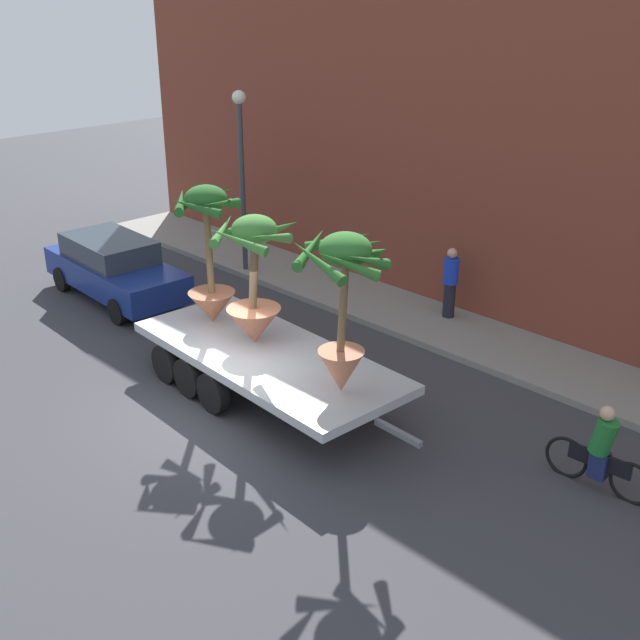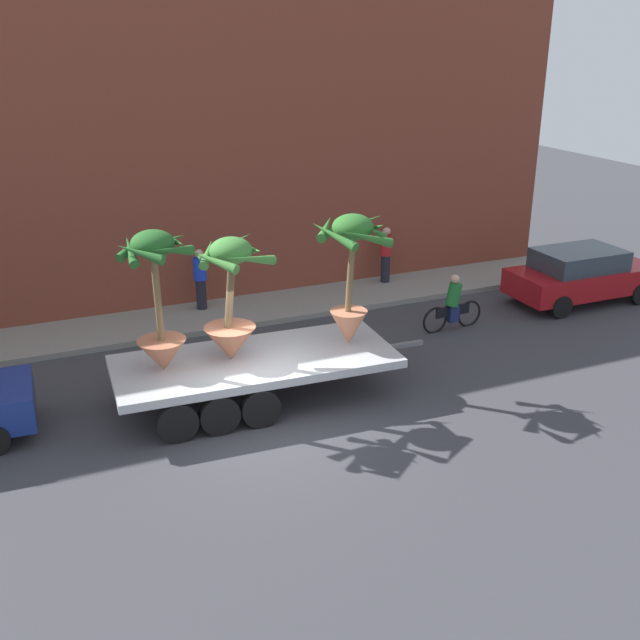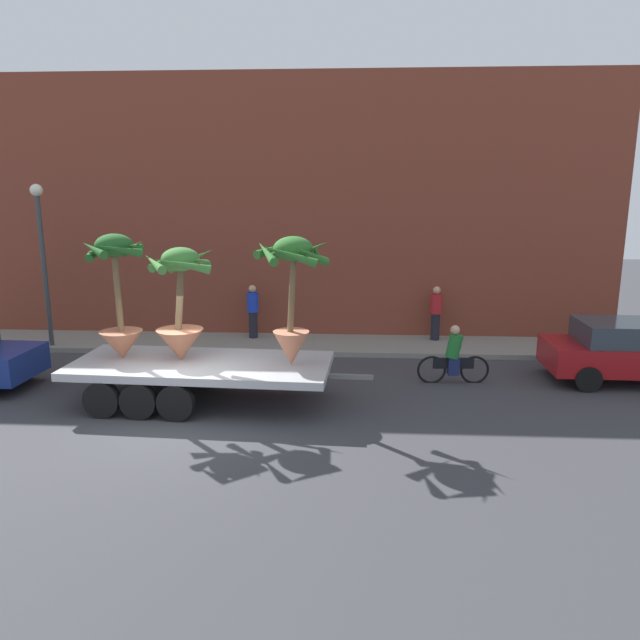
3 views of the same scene
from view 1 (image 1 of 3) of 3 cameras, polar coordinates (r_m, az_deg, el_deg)
The scene contains 11 objects.
ground_plane at distance 15.22m, azimuth -7.24°, elevation -6.70°, with size 60.00×60.00×0.00m, color #38383D.
sidewalk at distance 19.05m, azimuth 7.33°, elevation 0.01°, with size 24.00×2.20×0.15m, color gray.
building_facade at distance 19.19m, azimuth 11.21°, elevation 12.77°, with size 24.00×1.20×8.36m, color brown.
flatbed_trailer at distance 15.53m, azimuth -4.37°, elevation -2.69°, with size 6.95×2.73×0.98m.
potted_palm_rear at distance 16.18m, azimuth -8.01°, elevation 4.58°, with size 1.52×1.53×2.90m.
potted_palm_middle at distance 13.09m, azimuth 1.69°, elevation 1.19°, with size 1.72×1.70×2.89m.
potted_palm_front at distance 15.17m, azimuth -4.80°, elevation 2.44°, with size 1.74×1.67×2.61m.
cyclist at distance 13.48m, azimuth 19.63°, elevation -9.02°, with size 1.84×0.36×1.54m.
trailing_car at distance 20.82m, azimuth -14.63°, elevation 3.70°, with size 4.61×1.98×1.58m.
pedestrian_far_left at distance 18.83m, azimuth 9.40°, elevation 2.77°, with size 0.36×0.36×1.71m.
street_lamp at distance 21.31m, azimuth -5.71°, elevation 11.53°, with size 0.36×0.36×4.83m.
Camera 1 is at (10.61, -7.82, 7.61)m, focal length 44.30 mm.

